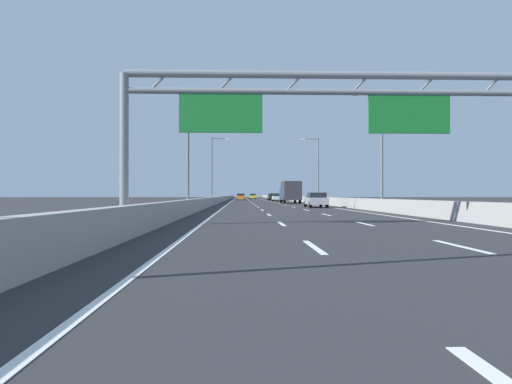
# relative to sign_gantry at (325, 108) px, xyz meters

# --- Properties ---
(ground_plane) EXTENTS (260.00, 260.00, 0.00)m
(ground_plane) POSITION_rel_sign_gantry_xyz_m (0.11, 79.55, -4.84)
(ground_plane) COLOR #2D2D30
(lane_dash_left_1) EXTENTS (0.16, 3.00, 0.01)m
(lane_dash_left_1) POSITION_rel_sign_gantry_xyz_m (-1.69, -7.95, -4.83)
(lane_dash_left_1) COLOR white
(lane_dash_left_1) RESTS_ON ground_plane
(lane_dash_left_2) EXTENTS (0.16, 3.00, 0.01)m
(lane_dash_left_2) POSITION_rel_sign_gantry_xyz_m (-1.69, 1.05, -4.83)
(lane_dash_left_2) COLOR white
(lane_dash_left_2) RESTS_ON ground_plane
(lane_dash_left_3) EXTENTS (0.16, 3.00, 0.01)m
(lane_dash_left_3) POSITION_rel_sign_gantry_xyz_m (-1.69, 10.05, -4.83)
(lane_dash_left_3) COLOR white
(lane_dash_left_3) RESTS_ON ground_plane
(lane_dash_left_4) EXTENTS (0.16, 3.00, 0.01)m
(lane_dash_left_4) POSITION_rel_sign_gantry_xyz_m (-1.69, 19.05, -4.83)
(lane_dash_left_4) COLOR white
(lane_dash_left_4) RESTS_ON ground_plane
(lane_dash_left_5) EXTENTS (0.16, 3.00, 0.01)m
(lane_dash_left_5) POSITION_rel_sign_gantry_xyz_m (-1.69, 28.05, -4.83)
(lane_dash_left_5) COLOR white
(lane_dash_left_5) RESTS_ON ground_plane
(lane_dash_left_6) EXTENTS (0.16, 3.00, 0.01)m
(lane_dash_left_6) POSITION_rel_sign_gantry_xyz_m (-1.69, 37.05, -4.83)
(lane_dash_left_6) COLOR white
(lane_dash_left_6) RESTS_ON ground_plane
(lane_dash_left_7) EXTENTS (0.16, 3.00, 0.01)m
(lane_dash_left_7) POSITION_rel_sign_gantry_xyz_m (-1.69, 46.05, -4.83)
(lane_dash_left_7) COLOR white
(lane_dash_left_7) RESTS_ON ground_plane
(lane_dash_left_8) EXTENTS (0.16, 3.00, 0.01)m
(lane_dash_left_8) POSITION_rel_sign_gantry_xyz_m (-1.69, 55.05, -4.83)
(lane_dash_left_8) COLOR white
(lane_dash_left_8) RESTS_ON ground_plane
(lane_dash_left_9) EXTENTS (0.16, 3.00, 0.01)m
(lane_dash_left_9) POSITION_rel_sign_gantry_xyz_m (-1.69, 64.05, -4.83)
(lane_dash_left_9) COLOR white
(lane_dash_left_9) RESTS_ON ground_plane
(lane_dash_left_10) EXTENTS (0.16, 3.00, 0.01)m
(lane_dash_left_10) POSITION_rel_sign_gantry_xyz_m (-1.69, 73.05, -4.83)
(lane_dash_left_10) COLOR white
(lane_dash_left_10) RESTS_ON ground_plane
(lane_dash_left_11) EXTENTS (0.16, 3.00, 0.01)m
(lane_dash_left_11) POSITION_rel_sign_gantry_xyz_m (-1.69, 82.05, -4.83)
(lane_dash_left_11) COLOR white
(lane_dash_left_11) RESTS_ON ground_plane
(lane_dash_left_12) EXTENTS (0.16, 3.00, 0.01)m
(lane_dash_left_12) POSITION_rel_sign_gantry_xyz_m (-1.69, 91.05, -4.83)
(lane_dash_left_12) COLOR white
(lane_dash_left_12) RESTS_ON ground_plane
(lane_dash_left_13) EXTENTS (0.16, 3.00, 0.01)m
(lane_dash_left_13) POSITION_rel_sign_gantry_xyz_m (-1.69, 100.05, -4.83)
(lane_dash_left_13) COLOR white
(lane_dash_left_13) RESTS_ON ground_plane
(lane_dash_left_14) EXTENTS (0.16, 3.00, 0.01)m
(lane_dash_left_14) POSITION_rel_sign_gantry_xyz_m (-1.69, 109.05, -4.83)
(lane_dash_left_14) COLOR white
(lane_dash_left_14) RESTS_ON ground_plane
(lane_dash_left_15) EXTENTS (0.16, 3.00, 0.01)m
(lane_dash_left_15) POSITION_rel_sign_gantry_xyz_m (-1.69, 118.05, -4.83)
(lane_dash_left_15) COLOR white
(lane_dash_left_15) RESTS_ON ground_plane
(lane_dash_left_16) EXTENTS (0.16, 3.00, 0.01)m
(lane_dash_left_16) POSITION_rel_sign_gantry_xyz_m (-1.69, 127.05, -4.83)
(lane_dash_left_16) COLOR white
(lane_dash_left_16) RESTS_ON ground_plane
(lane_dash_left_17) EXTENTS (0.16, 3.00, 0.01)m
(lane_dash_left_17) POSITION_rel_sign_gantry_xyz_m (-1.69, 136.05, -4.83)
(lane_dash_left_17) COLOR white
(lane_dash_left_17) RESTS_ON ground_plane
(lane_dash_right_1) EXTENTS (0.16, 3.00, 0.01)m
(lane_dash_right_1) POSITION_rel_sign_gantry_xyz_m (1.91, -7.95, -4.83)
(lane_dash_right_1) COLOR white
(lane_dash_right_1) RESTS_ON ground_plane
(lane_dash_right_2) EXTENTS (0.16, 3.00, 0.01)m
(lane_dash_right_2) POSITION_rel_sign_gantry_xyz_m (1.91, 1.05, -4.83)
(lane_dash_right_2) COLOR white
(lane_dash_right_2) RESTS_ON ground_plane
(lane_dash_right_3) EXTENTS (0.16, 3.00, 0.01)m
(lane_dash_right_3) POSITION_rel_sign_gantry_xyz_m (1.91, 10.05, -4.83)
(lane_dash_right_3) COLOR white
(lane_dash_right_3) RESTS_ON ground_plane
(lane_dash_right_4) EXTENTS (0.16, 3.00, 0.01)m
(lane_dash_right_4) POSITION_rel_sign_gantry_xyz_m (1.91, 19.05, -4.83)
(lane_dash_right_4) COLOR white
(lane_dash_right_4) RESTS_ON ground_plane
(lane_dash_right_5) EXTENTS (0.16, 3.00, 0.01)m
(lane_dash_right_5) POSITION_rel_sign_gantry_xyz_m (1.91, 28.05, -4.83)
(lane_dash_right_5) COLOR white
(lane_dash_right_5) RESTS_ON ground_plane
(lane_dash_right_6) EXTENTS (0.16, 3.00, 0.01)m
(lane_dash_right_6) POSITION_rel_sign_gantry_xyz_m (1.91, 37.05, -4.83)
(lane_dash_right_6) COLOR white
(lane_dash_right_6) RESTS_ON ground_plane
(lane_dash_right_7) EXTENTS (0.16, 3.00, 0.01)m
(lane_dash_right_7) POSITION_rel_sign_gantry_xyz_m (1.91, 46.05, -4.83)
(lane_dash_right_7) COLOR white
(lane_dash_right_7) RESTS_ON ground_plane
(lane_dash_right_8) EXTENTS (0.16, 3.00, 0.01)m
(lane_dash_right_8) POSITION_rel_sign_gantry_xyz_m (1.91, 55.05, -4.83)
(lane_dash_right_8) COLOR white
(lane_dash_right_8) RESTS_ON ground_plane
(lane_dash_right_9) EXTENTS (0.16, 3.00, 0.01)m
(lane_dash_right_9) POSITION_rel_sign_gantry_xyz_m (1.91, 64.05, -4.83)
(lane_dash_right_9) COLOR white
(lane_dash_right_9) RESTS_ON ground_plane
(lane_dash_right_10) EXTENTS (0.16, 3.00, 0.01)m
(lane_dash_right_10) POSITION_rel_sign_gantry_xyz_m (1.91, 73.05, -4.83)
(lane_dash_right_10) COLOR white
(lane_dash_right_10) RESTS_ON ground_plane
(lane_dash_right_11) EXTENTS (0.16, 3.00, 0.01)m
(lane_dash_right_11) POSITION_rel_sign_gantry_xyz_m (1.91, 82.05, -4.83)
(lane_dash_right_11) COLOR white
(lane_dash_right_11) RESTS_ON ground_plane
(lane_dash_right_12) EXTENTS (0.16, 3.00, 0.01)m
(lane_dash_right_12) POSITION_rel_sign_gantry_xyz_m (1.91, 91.05, -4.83)
(lane_dash_right_12) COLOR white
(lane_dash_right_12) RESTS_ON ground_plane
(lane_dash_right_13) EXTENTS (0.16, 3.00, 0.01)m
(lane_dash_right_13) POSITION_rel_sign_gantry_xyz_m (1.91, 100.05, -4.83)
(lane_dash_right_13) COLOR white
(lane_dash_right_13) RESTS_ON ground_plane
(lane_dash_right_14) EXTENTS (0.16, 3.00, 0.01)m
(lane_dash_right_14) POSITION_rel_sign_gantry_xyz_m (1.91, 109.05, -4.83)
(lane_dash_right_14) COLOR white
(lane_dash_right_14) RESTS_ON ground_plane
(lane_dash_right_15) EXTENTS (0.16, 3.00, 0.01)m
(lane_dash_right_15) POSITION_rel_sign_gantry_xyz_m (1.91, 118.05, -4.83)
(lane_dash_right_15) COLOR white
(lane_dash_right_15) RESTS_ON ground_plane
(lane_dash_right_16) EXTENTS (0.16, 3.00, 0.01)m
(lane_dash_right_16) POSITION_rel_sign_gantry_xyz_m (1.91, 127.05, -4.83)
(lane_dash_right_16) COLOR white
(lane_dash_right_16) RESTS_ON ground_plane
(lane_dash_right_17) EXTENTS (0.16, 3.00, 0.01)m
(lane_dash_right_17) POSITION_rel_sign_gantry_xyz_m (1.91, 136.05, -4.83)
(lane_dash_right_17) COLOR white
(lane_dash_right_17) RESTS_ON ground_plane
(edge_line_left) EXTENTS (0.16, 176.00, 0.01)m
(edge_line_left) POSITION_rel_sign_gantry_xyz_m (-5.14, 67.55, -4.83)
(edge_line_left) COLOR white
(edge_line_left) RESTS_ON ground_plane
(edge_line_right) EXTENTS (0.16, 176.00, 0.01)m
(edge_line_right) POSITION_rel_sign_gantry_xyz_m (5.36, 67.55, -4.83)
(edge_line_right) COLOR white
(edge_line_right) RESTS_ON ground_plane
(barrier_left) EXTENTS (0.45, 220.00, 0.95)m
(barrier_left) POSITION_rel_sign_gantry_xyz_m (-6.79, 89.55, -4.36)
(barrier_left) COLOR #9E9E99
(barrier_left) RESTS_ON ground_plane
(barrier_right) EXTENTS (0.45, 220.00, 0.95)m
(barrier_right) POSITION_rel_sign_gantry_xyz_m (7.01, 89.55, -4.36)
(barrier_right) COLOR #9E9E99
(barrier_right) RESTS_ON ground_plane
(sign_gantry) EXTENTS (16.96, 0.36, 6.36)m
(sign_gantry) POSITION_rel_sign_gantry_xyz_m (0.00, 0.00, 0.00)
(sign_gantry) COLOR gray
(sign_gantry) RESTS_ON ground_plane
(streetlamp_left_mid) EXTENTS (2.58, 0.28, 9.50)m
(streetlamp_left_mid) POSITION_rel_sign_gantry_xyz_m (-7.36, 17.94, 0.56)
(streetlamp_left_mid) COLOR slate
(streetlamp_left_mid) RESTS_ON ground_plane
(streetlamp_right_mid) EXTENTS (2.58, 0.28, 9.50)m
(streetlamp_right_mid) POSITION_rel_sign_gantry_xyz_m (7.58, 17.94, 0.56)
(streetlamp_right_mid) COLOR slate
(streetlamp_right_mid) RESTS_ON ground_plane
(streetlamp_left_far) EXTENTS (2.58, 0.28, 9.50)m
(streetlamp_left_far) POSITION_rel_sign_gantry_xyz_m (-7.36, 48.77, 0.56)
(streetlamp_left_far) COLOR slate
(streetlamp_left_far) RESTS_ON ground_plane
(streetlamp_right_far) EXTENTS (2.58, 0.28, 9.50)m
(streetlamp_right_far) POSITION_rel_sign_gantry_xyz_m (7.58, 48.77, 0.56)
(streetlamp_right_far) COLOR slate
(streetlamp_right_far) RESTS_ON ground_plane
(red_car) EXTENTS (1.73, 4.33, 1.42)m
(red_car) POSITION_rel_sign_gantry_xyz_m (-3.52, 118.40, -4.11)
(red_car) COLOR red
(red_car) RESTS_ON ground_plane
(silver_car) EXTENTS (1.80, 4.51, 1.46)m
(silver_car) POSITION_rel_sign_gantry_xyz_m (3.92, 26.61, -4.08)
(silver_car) COLOR #A8ADB2
(silver_car) RESTS_ON ground_plane
(orange_car) EXTENTS (1.85, 4.65, 1.47)m
(orange_car) POSITION_rel_sign_gantry_xyz_m (-3.39, 84.57, -4.07)
(orange_car) COLOR orange
(orange_car) RESTS_ON ground_plane
(green_car) EXTENTS (1.80, 4.39, 1.48)m
(green_car) POSITION_rel_sign_gantry_xyz_m (3.57, 86.57, -4.07)
(green_car) COLOR #1E7A38
(green_car) RESTS_ON ground_plane
(black_car) EXTENTS (1.88, 4.58, 1.50)m
(black_car) POSITION_rel_sign_gantry_xyz_m (3.48, 78.82, -4.08)
(black_car) COLOR black
(black_car) RESTS_ON ground_plane
(white_car) EXTENTS (1.88, 4.26, 1.46)m
(white_car) POSITION_rel_sign_gantry_xyz_m (3.50, 68.97, -4.09)
(white_car) COLOR silver
(white_car) RESTS_ON ground_plane
(yellow_car) EXTENTS (1.83, 4.50, 1.46)m
(yellow_car) POSITION_rel_sign_gantry_xyz_m (0.04, 114.03, -4.07)
(yellow_car) COLOR yellow
(yellow_car) RESTS_ON ground_plane
(box_truck) EXTENTS (2.46, 8.24, 3.13)m
(box_truck) POSITION_rel_sign_gantry_xyz_m (3.83, 49.40, -3.14)
(box_truck) COLOR #194799
(box_truck) RESTS_ON ground_plane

